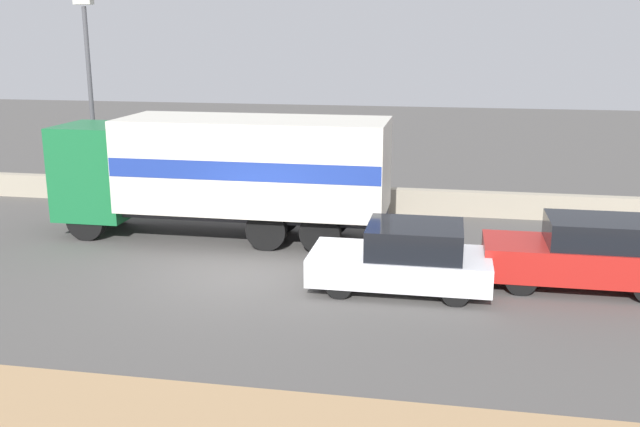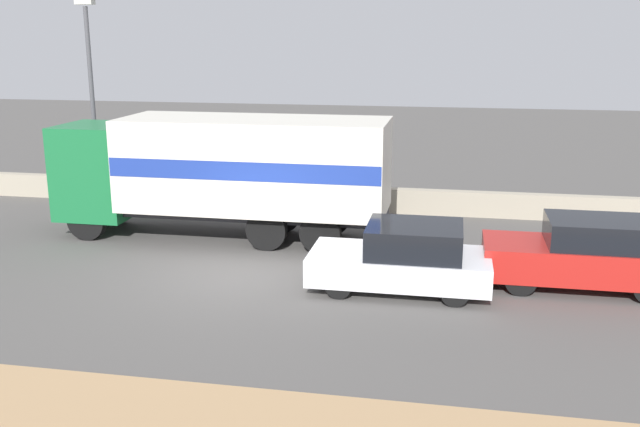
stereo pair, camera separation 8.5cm
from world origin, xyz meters
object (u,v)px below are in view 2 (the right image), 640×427
Objects in this scene: box_truck at (229,168)px; car_sedan_second at (585,254)px; street_lamp at (91,88)px; car_hatchback at (404,258)px.

box_truck is 9.19m from car_sedan_second.
car_hatchback is at bearing -29.75° from street_lamp.
box_truck is (5.25, -2.66, -1.84)m from street_lamp.
car_hatchback is 0.94× the size of car_sedan_second.
street_lamp reaches higher than car_hatchback.
car_sedan_second is (14.06, -5.00, -3.00)m from street_lamp.
street_lamp is 12.14m from car_hatchback.
car_sedan_second is at bearing 165.15° from box_truck.
street_lamp is 6.16m from box_truck.
street_lamp is at bearing -29.75° from car_hatchback.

